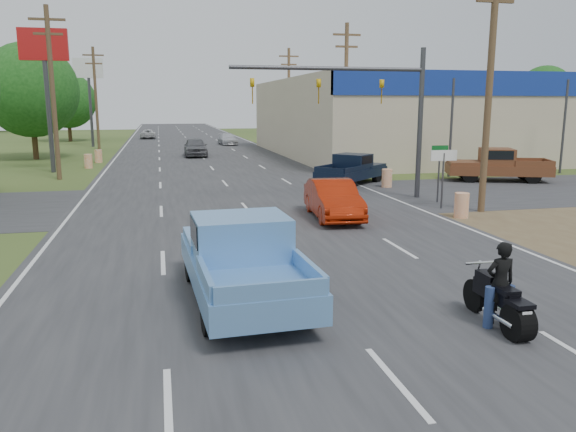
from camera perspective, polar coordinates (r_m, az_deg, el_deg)
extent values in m
plane|color=#31461C|center=(9.59, 10.92, -16.31)|extent=(200.00, 200.00, 0.00)
cube|color=#2D2D30|center=(48.08, -8.62, 5.85)|extent=(15.00, 180.00, 0.02)
cube|color=#2D2D30|center=(26.36, -4.94, 1.58)|extent=(120.00, 10.00, 0.02)
cube|color=brown|center=(23.37, 25.99, -0.78)|extent=(8.00, 18.00, 0.01)
cube|color=#B7A88C|center=(59.54, 24.13, 9.19)|extent=(50.00, 28.00, 6.60)
cylinder|color=#4C3823|center=(24.52, 19.76, 11.97)|extent=(0.28, 0.28, 10.00)
cube|color=#4C3823|center=(24.84, 20.30, 19.82)|extent=(1.60, 0.14, 0.14)
cylinder|color=#4C3823|center=(40.89, 5.88, 12.00)|extent=(0.28, 0.28, 10.00)
cube|color=#4C3823|center=(41.17, 6.00, 17.85)|extent=(2.00, 0.14, 0.14)
cube|color=#4C3823|center=(41.08, 5.98, 16.74)|extent=(1.60, 0.14, 0.14)
cylinder|color=#4C3823|center=(58.23, 0.09, 11.80)|extent=(0.28, 0.28, 10.00)
cube|color=#4C3823|center=(58.43, 0.09, 15.92)|extent=(2.00, 0.14, 0.14)
cube|color=#4C3823|center=(58.37, 0.09, 15.14)|extent=(1.60, 0.14, 0.14)
cylinder|color=#4C3823|center=(36.24, -22.77, 11.31)|extent=(0.28, 0.28, 10.00)
cube|color=#4C3823|center=(36.55, -23.30, 17.89)|extent=(2.00, 0.14, 0.14)
cube|color=#4C3823|center=(36.46, -23.19, 16.64)|extent=(1.60, 0.14, 0.14)
cylinder|color=#4C3823|center=(60.04, -18.93, 11.19)|extent=(0.28, 0.28, 10.00)
cube|color=#4C3823|center=(60.23, -19.19, 15.18)|extent=(2.00, 0.14, 0.14)
cube|color=#4C3823|center=(60.17, -19.14, 14.43)|extent=(1.60, 0.14, 0.14)
cylinder|color=#422D19|center=(50.81, -24.34, 7.09)|extent=(0.44, 0.44, 3.24)
sphere|color=#154614|center=(50.74, -24.70, 11.55)|extent=(7.56, 7.56, 7.56)
cylinder|color=#422D19|center=(74.57, -21.30, 8.18)|extent=(0.44, 0.44, 2.88)
sphere|color=#154614|center=(74.51, -21.49, 10.88)|extent=(6.72, 6.72, 6.72)
cylinder|color=#422D19|center=(97.37, 24.40, 8.70)|extent=(0.44, 0.44, 3.60)
sphere|color=#154614|center=(97.35, 24.61, 11.28)|extent=(8.40, 8.40, 8.40)
cylinder|color=#422D19|center=(108.12, 5.29, 9.74)|extent=(0.44, 0.44, 3.42)
sphere|color=#154614|center=(108.10, 5.33, 11.95)|extent=(7.98, 7.98, 7.98)
cylinder|color=orange|center=(23.21, 17.22, 1.03)|extent=(0.56, 0.56, 1.00)
cylinder|color=orange|center=(30.92, 10.01, 3.80)|extent=(0.56, 0.56, 1.00)
cylinder|color=orange|center=(42.22, -19.62, 5.26)|extent=(0.56, 0.56, 1.00)
cylinder|color=orange|center=(46.15, -18.70, 5.78)|extent=(0.56, 0.56, 1.00)
cylinder|color=#3F3F44|center=(40.35, -23.19, 10.47)|extent=(0.30, 0.30, 9.00)
cube|color=#B21414|center=(40.53, -23.61, 15.69)|extent=(3.00, 0.35, 2.00)
cylinder|color=#3F3F44|center=(64.12, -19.44, 10.68)|extent=(0.30, 0.30, 9.00)
cube|color=white|center=(64.23, -19.66, 13.97)|extent=(3.00, 0.35, 2.00)
cylinder|color=#3F3F44|center=(24.93, 15.42, 3.43)|extent=(0.08, 0.08, 2.40)
cube|color=white|center=(24.81, 15.56, 5.95)|extent=(1.20, 0.05, 0.45)
cylinder|color=#3F3F44|center=(26.52, 15.05, 3.90)|extent=(0.08, 0.08, 2.40)
cube|color=#0C591E|center=(26.40, 15.19, 6.70)|extent=(0.80, 0.04, 0.22)
cylinder|color=#3F3F44|center=(27.54, 13.27, 9.05)|extent=(0.24, 0.24, 7.00)
cylinder|color=#3F3F44|center=(25.92, 4.24, 14.72)|extent=(9.00, 0.18, 0.18)
imported|color=gold|center=(26.74, 9.50, 13.53)|extent=(0.18, 0.40, 1.10)
imported|color=gold|center=(25.76, 3.13, 13.75)|extent=(0.18, 0.40, 1.10)
imported|color=gold|center=(25.10, -3.66, 13.82)|extent=(0.18, 0.40, 1.10)
imported|color=#9E1E07|center=(22.09, 4.61, 1.66)|extent=(1.95, 4.66, 1.50)
cylinder|color=black|center=(11.64, 22.34, -9.99)|extent=(0.36, 0.72, 0.72)
cylinder|color=black|center=(12.88, 18.39, -7.67)|extent=(0.14, 0.72, 0.72)
cube|color=black|center=(12.17, 20.29, -7.34)|extent=(0.26, 1.31, 0.33)
cube|color=black|center=(12.32, 19.69, -6.01)|extent=(0.29, 0.60, 0.24)
cube|color=black|center=(11.86, 21.19, -7.01)|extent=(0.33, 0.60, 0.11)
cylinder|color=white|center=(12.52, 18.98, -4.50)|extent=(0.71, 0.06, 0.05)
cube|color=white|center=(11.37, 23.12, -9.26)|extent=(0.20, 0.02, 0.13)
imported|color=black|center=(12.00, 20.74, -6.82)|extent=(0.62, 0.41, 1.67)
cylinder|color=black|center=(14.47, -9.67, -4.77)|extent=(0.38, 0.92, 0.91)
cylinder|color=black|center=(14.76, -2.28, -4.30)|extent=(0.38, 0.92, 0.91)
cylinder|color=black|center=(11.13, -7.84, -9.66)|extent=(0.38, 0.92, 0.91)
cylinder|color=black|center=(11.50, 1.71, -8.86)|extent=(0.38, 0.92, 0.91)
cube|color=#6297D2|center=(12.84, -4.67, -5.56)|extent=(2.50, 5.98, 0.59)
cube|color=#6297D2|center=(14.43, -5.99, -2.16)|extent=(2.24, 2.32, 0.20)
cube|color=#6297D2|center=(12.76, -4.82, -2.09)|extent=(2.15, 1.85, 0.96)
cube|color=black|center=(12.72, -4.84, -1.35)|extent=(2.18, 1.50, 0.51)
cube|color=#6297D2|center=(10.01, -1.65, -7.69)|extent=(2.09, 0.17, 0.34)
cylinder|color=black|center=(33.78, 6.52, 4.33)|extent=(0.78, 0.74, 0.79)
cylinder|color=black|center=(33.02, 9.03, 4.10)|extent=(0.78, 0.74, 0.79)
cylinder|color=black|center=(31.15, 3.78, 3.80)|extent=(0.78, 0.74, 0.79)
cylinder|color=black|center=(30.33, 6.44, 3.55)|extent=(0.78, 0.74, 0.79)
cube|color=black|center=(32.03, 6.49, 4.34)|extent=(5.12, 4.86, 0.51)
cube|color=black|center=(33.33, 7.78, 5.14)|extent=(2.69, 2.68, 0.18)
cube|color=black|center=(32.04, 6.61, 5.54)|extent=(2.35, 2.37, 0.83)
cube|color=black|center=(32.03, 6.61, 5.81)|extent=(2.14, 2.19, 0.44)
cube|color=black|center=(29.83, 4.17, 4.64)|extent=(1.26, 1.40, 0.29)
cylinder|color=black|center=(33.98, 18.00, 3.98)|extent=(0.95, 0.62, 0.89)
cylinder|color=black|center=(35.80, 17.48, 4.35)|extent=(0.95, 0.62, 0.89)
cylinder|color=black|center=(34.77, 23.63, 3.74)|extent=(0.95, 0.62, 0.89)
cylinder|color=black|center=(36.56, 22.85, 4.12)|extent=(0.95, 0.62, 0.89)
cube|color=brown|center=(35.21, 20.54, 4.45)|extent=(6.19, 4.10, 0.58)
cube|color=brown|center=(34.83, 17.79, 5.17)|extent=(2.79, 2.75, 0.20)
cube|color=brown|center=(35.11, 20.44, 5.68)|extent=(2.34, 2.52, 0.94)
cube|color=black|center=(35.10, 20.46, 5.95)|extent=(2.03, 2.44, 0.50)
cube|color=brown|center=(35.90, 25.00, 4.95)|extent=(0.80, 1.94, 0.33)
imported|color=#57585C|center=(49.68, -9.38, 6.92)|extent=(1.98, 4.77, 1.61)
imported|color=silver|center=(63.89, -6.16, 7.76)|extent=(2.05, 4.44, 1.26)
imported|color=beige|center=(77.53, -14.04, 8.07)|extent=(2.02, 4.31, 1.19)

